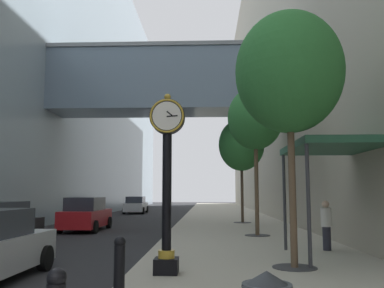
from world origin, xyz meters
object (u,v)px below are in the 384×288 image
street_clock (167,173)px  pedestrian_walking (326,224)px  street_tree_mid_far (241,145)px  bollard_second (119,265)px  car_red_mid (86,215)px  street_tree_near (289,73)px  car_white_far (136,205)px  street_tree_mid_near (255,119)px

street_clock → pedestrian_walking: size_ratio=2.66×
street_clock → street_tree_mid_far: size_ratio=0.65×
bollard_second → car_red_mid: (-4.80, 13.84, 0.14)m
street_clock → street_tree_mid_far: 16.48m
street_tree_near → car_white_far: bearing=107.5°
street_clock → street_tree_mid_near: 9.41m
street_tree_mid_far → car_red_mid: size_ratio=1.51×
street_clock → car_white_far: size_ratio=0.93×
street_clock → street_tree_near: street_tree_near is taller
car_white_far → bollard_second: bearing=-80.5°
pedestrian_walking → car_white_far: pedestrian_walking is taller
street_tree_mid_near → car_white_far: size_ratio=1.45×
bollard_second → car_white_far: bearing=99.5°
street_clock → car_red_mid: street_clock is taller
street_tree_near → pedestrian_walking: bearing=61.3°
car_red_mid → car_white_far: (-0.50, 17.77, -0.06)m
street_tree_mid_far → bollard_second: bearing=-101.8°
street_tree_near → street_tree_mid_near: size_ratio=1.00×
street_clock → street_tree_mid_far: street_tree_mid_far is taller
street_tree_near → pedestrian_walking: street_tree_near is taller
pedestrian_walking → street_tree_near: bearing=-118.7°
pedestrian_walking → car_red_mid: bearing=142.7°
car_white_far → pedestrian_walking: bearing=-67.2°
pedestrian_walking → car_white_far: 27.77m
pedestrian_walking → car_white_far: bearing=112.8°
street_tree_mid_near → street_tree_mid_far: bearing=90.0°
bollard_second → car_white_far: car_white_far is taller
car_white_far → street_tree_near: bearing=-72.5°
street_tree_near → bollard_second: bearing=-142.2°
bollard_second → car_red_mid: car_red_mid is taller
street_clock → pedestrian_walking: street_clock is taller
street_tree_mid_near → pedestrian_walking: 6.43m
street_tree_near → pedestrian_walking: size_ratio=4.15×
street_tree_mid_near → street_clock: bearing=-110.3°
street_clock → street_tree_near: size_ratio=0.64×
street_tree_near → car_white_far: street_tree_near is taller
street_tree_mid_far → street_tree_near: bearing=-90.0°
bollard_second → street_tree_mid_far: size_ratio=0.16×
street_tree_mid_near → bollard_second: bearing=-109.7°
pedestrian_walking → car_red_mid: 12.90m
pedestrian_walking → car_red_mid: size_ratio=0.37×
street_clock → car_red_mid: bearing=114.8°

